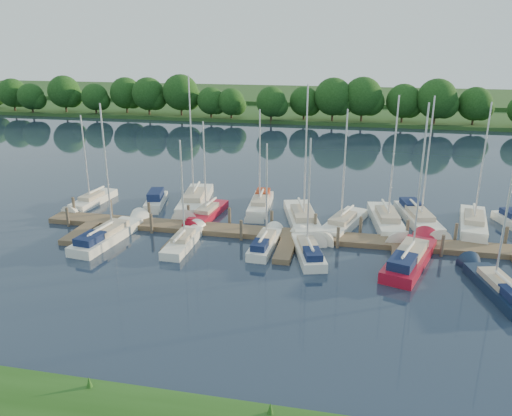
% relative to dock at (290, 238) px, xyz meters
% --- Properties ---
extents(ground, '(260.00, 260.00, 0.00)m').
position_rel_dock_xyz_m(ground, '(0.00, -7.31, -0.20)').
color(ground, '#1B2837').
rests_on(ground, ground).
extents(dock, '(40.00, 6.00, 0.40)m').
position_rel_dock_xyz_m(dock, '(0.00, 0.00, 0.00)').
color(dock, brown).
rests_on(dock, ground).
extents(mooring_pilings, '(38.24, 2.84, 2.00)m').
position_rel_dock_xyz_m(mooring_pilings, '(0.00, 1.13, 0.40)').
color(mooring_pilings, '#473D33').
rests_on(mooring_pilings, ground).
extents(far_shore, '(180.00, 30.00, 0.60)m').
position_rel_dock_xyz_m(far_shore, '(0.00, 67.69, 0.10)').
color(far_shore, '#204319').
rests_on(far_shore, ground).
extents(distant_hill, '(220.00, 40.00, 1.40)m').
position_rel_dock_xyz_m(distant_hill, '(0.00, 92.69, 0.50)').
color(distant_hill, '#2D5123').
rests_on(distant_hill, ground).
extents(treeline, '(146.85, 9.89, 8.28)m').
position_rel_dock_xyz_m(treeline, '(0.03, 54.66, 3.97)').
color(treeline, '#38281C').
rests_on(treeline, ground).
extents(sailboat_n_0, '(2.06, 6.66, 8.53)m').
position_rel_dock_xyz_m(sailboat_n_0, '(-19.02, 4.95, 0.07)').
color(sailboat_n_0, white).
rests_on(sailboat_n_0, ground).
extents(motorboat, '(2.40, 5.25, 1.63)m').
position_rel_dock_xyz_m(motorboat, '(-13.19, 5.97, 0.14)').
color(motorboat, white).
rests_on(motorboat, ground).
extents(sailboat_n_2, '(3.39, 9.51, 11.98)m').
position_rel_dock_xyz_m(sailboat_n_2, '(-9.70, 6.60, 0.08)').
color(sailboat_n_2, white).
rests_on(sailboat_n_2, ground).
extents(sailboat_n_3, '(2.11, 6.68, 8.54)m').
position_rel_dock_xyz_m(sailboat_n_3, '(-7.61, 3.75, 0.07)').
color(sailboat_n_3, maroon).
rests_on(sailboat_n_3, ground).
extents(sailboat_n_4, '(2.11, 7.22, 9.23)m').
position_rel_dock_xyz_m(sailboat_n_4, '(-3.64, 6.94, 0.12)').
color(sailboat_n_4, white).
rests_on(sailboat_n_4, ground).
extents(sailboat_n_5, '(4.13, 9.24, 11.72)m').
position_rel_dock_xyz_m(sailboat_n_5, '(0.59, 3.57, 0.08)').
color(sailboat_n_5, white).
rests_on(sailboat_n_5, ground).
extents(sailboat_n_6, '(3.82, 7.74, 9.92)m').
position_rel_dock_xyz_m(sailboat_n_6, '(3.75, 3.44, 0.07)').
color(sailboat_n_6, white).
rests_on(sailboat_n_6, ground).
extents(sailboat_n_7, '(3.01, 8.57, 10.97)m').
position_rel_dock_xyz_m(sailboat_n_7, '(7.28, 4.64, 0.09)').
color(sailboat_n_7, white).
rests_on(sailboat_n_7, ground).
extents(sailboat_n_8, '(3.56, 8.57, 10.77)m').
position_rel_dock_xyz_m(sailboat_n_8, '(9.91, 5.95, 0.12)').
color(sailboat_n_8, white).
rests_on(sailboat_n_8, ground).
extents(sailboat_n_9, '(3.05, 8.24, 10.45)m').
position_rel_dock_xyz_m(sailboat_n_9, '(14.05, 5.60, 0.08)').
color(sailboat_n_9, white).
rests_on(sailboat_n_9, ground).
extents(sailboat_s_0, '(2.86, 8.36, 10.56)m').
position_rel_dock_xyz_m(sailboat_s_0, '(-13.40, -2.50, 0.12)').
color(sailboat_s_0, white).
rests_on(sailboat_s_0, ground).
extents(sailboat_s_1, '(1.50, 6.27, 8.13)m').
position_rel_dock_xyz_m(sailboat_s_1, '(-7.52, -2.40, 0.07)').
color(sailboat_s_1, white).
rests_on(sailboat_s_1, ground).
extents(sailboat_s_2, '(1.70, 6.13, 7.99)m').
position_rel_dock_xyz_m(sailboat_s_2, '(-1.56, -1.69, 0.12)').
color(sailboat_s_2, white).
rests_on(sailboat_s_2, ground).
extents(sailboat_s_3, '(3.09, 6.69, 8.60)m').
position_rel_dock_xyz_m(sailboat_s_3, '(1.61, -2.30, 0.12)').
color(sailboat_s_3, white).
rests_on(sailboat_s_3, ground).
extents(sailboat_s_4, '(4.28, 8.70, 11.19)m').
position_rel_dock_xyz_m(sailboat_s_4, '(8.56, -2.30, 0.14)').
color(sailboat_s_4, maroon).
rests_on(sailboat_s_4, ground).
extents(sailboat_s_5, '(3.15, 7.25, 9.24)m').
position_rel_dock_xyz_m(sailboat_s_5, '(13.32, -5.44, 0.12)').
color(sailboat_s_5, '#0F1B33').
rests_on(sailboat_s_5, ground).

